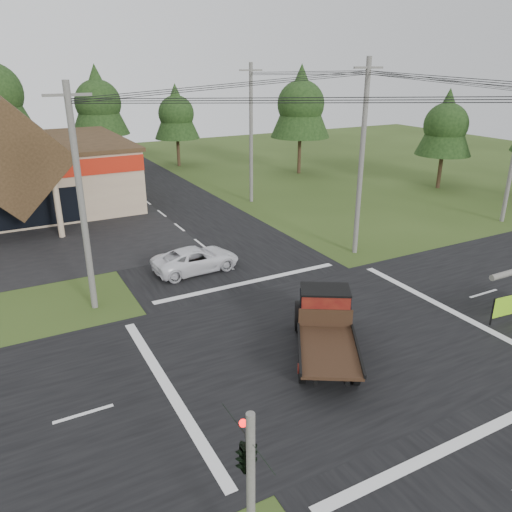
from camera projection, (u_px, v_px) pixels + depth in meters
ground at (325, 342)px, 21.34m from camera, size 120.00×120.00×0.00m
road_ns at (325, 342)px, 21.34m from camera, size 12.00×120.00×0.02m
road_ew at (325, 342)px, 21.34m from camera, size 120.00×12.00×0.02m
traffic_signal_corner at (247, 442)px, 10.74m from camera, size 0.53×2.48×4.40m
utility_pole_nw at (81, 200)px, 22.43m from camera, size 2.00×0.30×10.50m
utility_pole_ne at (362, 159)px, 29.30m from camera, size 2.00×0.30×11.50m
utility_pole_n at (251, 133)px, 40.86m from camera, size 2.00×0.30×11.20m
tree_row_d at (98, 101)px, 53.16m from camera, size 6.16×6.16×11.11m
tree_row_e at (176, 112)px, 55.53m from camera, size 5.04×5.04×9.09m
tree_side_ne at (301, 102)px, 51.24m from camera, size 6.16×6.16×11.11m
tree_side_e_near at (446, 123)px, 45.40m from camera, size 5.04×5.04×9.09m
antique_flatbed_truck at (326, 329)px, 19.83m from camera, size 5.09×6.33×2.51m
white_pickup at (196, 259)px, 28.41m from camera, size 5.09×2.57×1.38m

